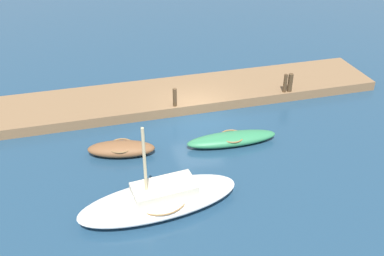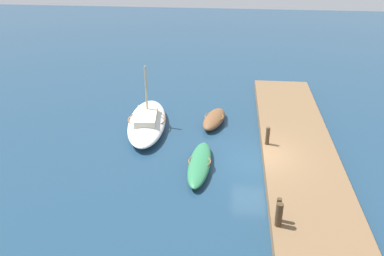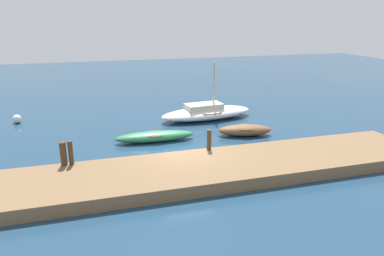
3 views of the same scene
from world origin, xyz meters
name	(u,v)px [view 3 (image 3 of 3)]	position (x,y,z in m)	size (l,w,h in m)	color
ground_plane	(184,159)	(0.00, 0.00, 0.00)	(84.00, 84.00, 0.00)	navy
dock_platform	(198,171)	(0.00, -2.19, 0.27)	(22.12, 3.88, 0.54)	brown
sailboat_white	(206,112)	(3.39, 6.60, 0.46)	(6.65, 2.89, 3.82)	white
dinghy_brown	(245,130)	(4.40, 2.53, 0.34)	(3.30, 1.81, 0.66)	brown
rowboat_green	(155,136)	(-0.88, 3.02, 0.29)	(4.49, 1.28, 0.58)	#2D7A4C
mooring_post_west	(63,154)	(-5.58, -0.50, 1.07)	(0.27, 0.27, 1.06)	#47331E
mooring_post_mid_west	(71,153)	(-5.27, -0.50, 1.08)	(0.20, 0.20, 1.07)	#47331E
mooring_post_mid_east	(209,140)	(1.10, -0.50, 1.05)	(0.21, 0.21, 1.01)	#47331E
marker_buoy	(17,119)	(-8.84, 9.22, 0.28)	(0.56, 0.56, 0.56)	silver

